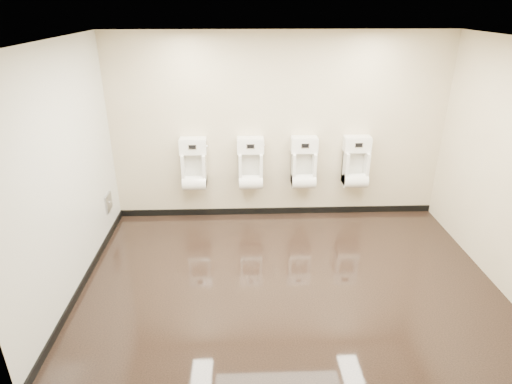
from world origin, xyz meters
TOP-DOWN VIEW (x-y plane):
  - ground at (0.00, 0.00)m, footprint 5.00×3.50m
  - ceiling at (0.00, 0.00)m, footprint 5.00×3.50m
  - back_wall at (0.00, 1.75)m, footprint 5.00×0.02m
  - front_wall at (0.00, -1.75)m, footprint 5.00×0.02m
  - left_wall at (-2.50, 0.00)m, footprint 0.02×3.50m
  - right_wall at (2.50, 0.00)m, footprint 0.02×3.50m
  - tile_overlay_left at (-2.50, 0.00)m, footprint 0.01×3.50m
  - skirting_back at (0.00, 1.74)m, footprint 5.00×0.02m
  - skirting_left at (-2.49, 0.00)m, footprint 0.02×3.50m
  - access_panel at (-2.48, 1.20)m, footprint 0.04×0.25m
  - urinal_0 at (-1.27, 1.61)m, footprint 0.41×0.31m
  - urinal_1 at (-0.42, 1.61)m, footprint 0.41×0.31m
  - urinal_2 at (0.38, 1.61)m, footprint 0.41×0.31m
  - urinal_3 at (1.18, 1.61)m, footprint 0.41×0.31m

SIDE VIEW (x-z plane):
  - ground at x=0.00m, z-range 0.00..0.00m
  - skirting_back at x=0.00m, z-range 0.00..0.10m
  - skirting_left at x=-2.49m, z-range 0.00..0.10m
  - access_panel at x=-2.48m, z-range 0.38..0.62m
  - urinal_0 at x=-1.27m, z-range 0.47..1.24m
  - urinal_1 at x=-0.42m, z-range 0.47..1.24m
  - urinal_2 at x=0.38m, z-range 0.47..1.24m
  - urinal_3 at x=1.18m, z-range 0.47..1.24m
  - back_wall at x=0.00m, z-range 0.00..2.80m
  - front_wall at x=0.00m, z-range 0.00..2.80m
  - left_wall at x=-2.50m, z-range 0.00..2.80m
  - right_wall at x=2.50m, z-range 0.00..2.80m
  - tile_overlay_left at x=-2.50m, z-range 0.00..2.80m
  - ceiling at x=0.00m, z-range 2.80..2.80m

